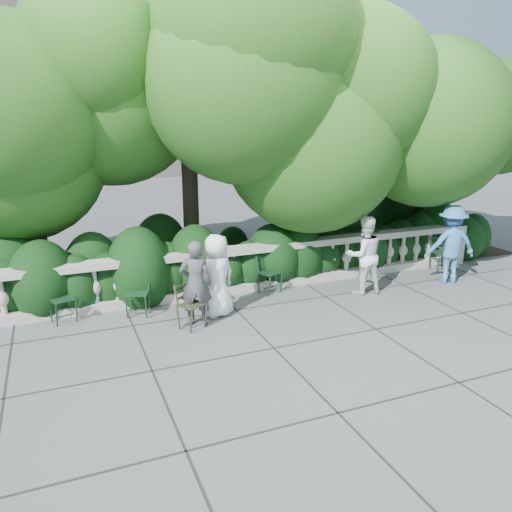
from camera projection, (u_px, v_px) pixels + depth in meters
name	position (u px, v px, depth m)	size (l,w,h in m)	color
ground	(276.00, 321.00, 9.25)	(90.00, 90.00, 0.00)	#4B4E52
balustrade	(242.00, 270.00, 10.72)	(12.00, 0.44, 1.00)	#9E998E
shrub_hedge	(224.00, 275.00, 11.92)	(15.00, 2.60, 1.70)	black
tree_canopy	(247.00, 103.00, 11.27)	(15.04, 6.52, 6.78)	#3F3023
chair_a	(67.00, 324.00, 9.12)	(0.44, 0.48, 0.84)	black
chair_b	(137.00, 318.00, 9.39)	(0.44, 0.48, 0.84)	black
chair_d	(209.00, 306.00, 9.98)	(0.44, 0.48, 0.84)	black
chair_e	(274.00, 294.00, 10.65)	(0.44, 0.48, 0.84)	black
chair_f	(443.00, 271.00, 12.21)	(0.44, 0.48, 0.84)	black
chair_weathered	(198.00, 330.00, 8.87)	(0.44, 0.48, 0.84)	black
person_businessman	(217.00, 276.00, 9.31)	(0.78, 0.51, 1.59)	white
person_woman_grey	(196.00, 284.00, 8.90)	(0.58, 0.38, 1.58)	#3E3F43
person_casual_man	(364.00, 255.00, 10.54)	(0.81, 0.63, 1.67)	white
person_older_blue	(451.00, 244.00, 11.22)	(1.15, 0.66, 1.78)	teal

